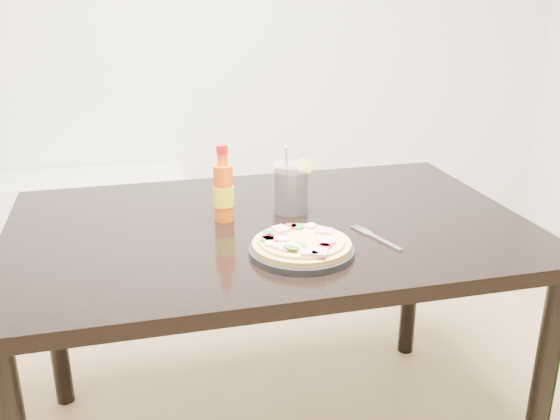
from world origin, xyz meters
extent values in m
cube|color=black|center=(0.01, 0.63, 0.73)|extent=(1.40, 0.90, 0.04)
cylinder|color=black|center=(0.65, 0.24, 0.35)|extent=(0.06, 0.06, 0.71)
cylinder|color=black|center=(-0.63, 1.02, 0.35)|extent=(0.06, 0.06, 0.71)
cylinder|color=black|center=(0.65, 1.02, 0.35)|extent=(0.06, 0.06, 0.71)
cylinder|color=black|center=(0.03, 0.42, 0.76)|extent=(0.26, 0.26, 0.02)
cylinder|color=tan|center=(0.03, 0.42, 0.77)|extent=(0.24, 0.24, 0.01)
cylinder|color=#DDCC60|center=(0.03, 0.42, 0.78)|extent=(0.21, 0.21, 0.01)
cube|color=pink|center=(0.00, 0.49, 0.79)|extent=(0.05, 0.05, 0.01)
cube|color=pink|center=(0.09, 0.38, 0.79)|extent=(0.04, 0.04, 0.01)
cube|color=pink|center=(-0.02, 0.38, 0.79)|extent=(0.05, 0.05, 0.01)
cube|color=pink|center=(0.05, 0.33, 0.79)|extent=(0.05, 0.05, 0.01)
cube|color=pink|center=(0.10, 0.45, 0.79)|extent=(0.05, 0.05, 0.01)
cube|color=pink|center=(0.03, 0.33, 0.79)|extent=(0.05, 0.04, 0.01)
cylinder|color=red|center=(0.07, 0.35, 0.79)|extent=(0.03, 0.03, 0.01)
cylinder|color=red|center=(0.08, 0.36, 0.79)|extent=(0.03, 0.03, 0.01)
cylinder|color=red|center=(-0.04, 0.43, 0.79)|extent=(0.03, 0.03, 0.01)
cylinder|color=red|center=(-0.04, 0.44, 0.79)|extent=(0.03, 0.03, 0.01)
cylinder|color=red|center=(0.03, 0.50, 0.79)|extent=(0.03, 0.03, 0.01)
cylinder|color=red|center=(-0.01, 0.43, 0.79)|extent=(0.03, 0.03, 0.01)
cylinder|color=#3B802A|center=(0.05, 0.49, 0.79)|extent=(0.03, 0.03, 0.01)
cylinder|color=#3B802A|center=(-0.05, 0.43, 0.79)|extent=(0.03, 0.03, 0.01)
cylinder|color=#3B802A|center=(0.02, 0.37, 0.79)|extent=(0.03, 0.03, 0.01)
ellipsoid|color=silver|center=(-0.05, 0.40, 0.79)|extent=(0.03, 0.03, 0.01)
ellipsoid|color=silver|center=(-0.02, 0.43, 0.79)|extent=(0.03, 0.03, 0.01)
ellipsoid|color=silver|center=(-0.01, 0.42, 0.79)|extent=(0.03, 0.03, 0.01)
ellipsoid|color=silver|center=(0.05, 0.34, 0.79)|extent=(0.03, 0.03, 0.01)
ellipsoid|color=silver|center=(0.08, 0.49, 0.79)|extent=(0.03, 0.03, 0.01)
ellipsoid|color=silver|center=(0.01, 0.37, 0.79)|extent=(0.03, 0.03, 0.01)
ellipsoid|color=#2B6718|center=(-0.04, 0.46, 0.80)|extent=(0.05, 0.04, 0.00)
ellipsoid|color=#2B6718|center=(-0.01, 0.36, 0.80)|extent=(0.04, 0.04, 0.00)
cylinder|color=#DD500D|center=(-0.11, 0.69, 0.83)|extent=(0.06, 0.06, 0.16)
cylinder|color=yellow|center=(-0.11, 0.69, 0.82)|extent=(0.06, 0.06, 0.06)
cylinder|color=#DD500D|center=(-0.11, 0.69, 0.92)|extent=(0.03, 0.03, 0.03)
cylinder|color=red|center=(-0.11, 0.69, 0.95)|extent=(0.03, 0.03, 0.02)
cylinder|color=black|center=(0.09, 0.71, 0.81)|extent=(0.10, 0.10, 0.12)
cylinder|color=silver|center=(0.09, 0.71, 0.82)|extent=(0.11, 0.11, 0.14)
cylinder|color=#F2E059|center=(0.12, 0.69, 0.88)|extent=(0.04, 0.01, 0.04)
cylinder|color=#B2B2B7|center=(0.08, 0.72, 0.86)|extent=(0.03, 0.06, 0.17)
cube|color=silver|center=(0.26, 0.43, 0.75)|extent=(0.05, 0.12, 0.00)
cube|color=silver|center=(0.23, 0.50, 0.75)|extent=(0.03, 0.05, 0.00)
cube|color=silver|center=(0.21, 0.53, 0.75)|extent=(0.01, 0.03, 0.00)
cube|color=silver|center=(0.22, 0.53, 0.75)|extent=(0.01, 0.03, 0.00)
cube|color=silver|center=(0.23, 0.53, 0.75)|extent=(0.01, 0.03, 0.00)
cube|color=silver|center=(0.23, 0.54, 0.75)|extent=(0.01, 0.03, 0.00)
cube|color=white|center=(-0.80, 2.07, 0.25)|extent=(1.40, 0.34, 0.50)
camera|label=1|loc=(-0.36, -0.91, 1.37)|focal=40.00mm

